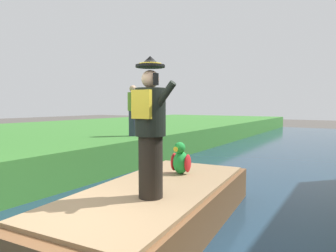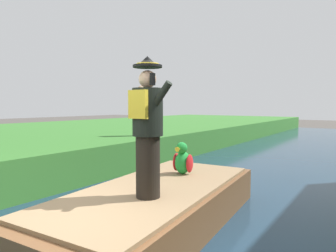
% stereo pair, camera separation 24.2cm
% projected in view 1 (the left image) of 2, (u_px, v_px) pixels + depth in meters
% --- Properties ---
extents(boat, '(2.21, 4.36, 0.61)m').
position_uv_depth(boat, '(156.00, 207.00, 4.47)').
color(boat, brown).
rests_on(boat, canal_water).
extents(person_pirate, '(0.61, 0.42, 1.85)m').
position_uv_depth(person_pirate, '(150.00, 128.00, 3.85)').
color(person_pirate, black).
rests_on(person_pirate, boat).
extents(parrot_plush, '(0.36, 0.35, 0.57)m').
position_uv_depth(parrot_plush, '(181.00, 160.00, 5.26)').
color(parrot_plush, green).
rests_on(parrot_plush, boat).
extents(person_bystander, '(0.34, 0.34, 1.60)m').
position_uv_depth(person_bystander, '(133.00, 110.00, 9.36)').
color(person_bystander, '#33384C').
rests_on(person_bystander, grass_bank_near).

